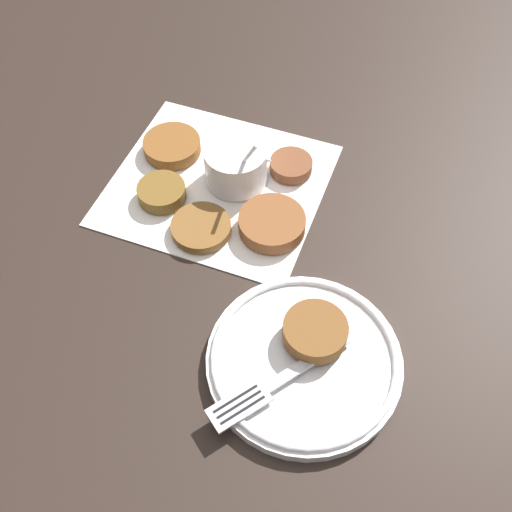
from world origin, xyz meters
TOP-DOWN VIEW (x-y plane):
  - ground_plane at (0.00, 0.00)m, footprint 4.00×4.00m
  - napkin at (-0.00, 0.03)m, footprint 0.32×0.30m
  - sauce_bowl at (0.02, 0.04)m, footprint 0.09×0.08m
  - fritter_0 at (-0.08, 0.08)m, footprint 0.08×0.08m
  - fritter_1 at (0.00, -0.06)m, footprint 0.08×0.08m
  - fritter_2 at (0.09, 0.07)m, footprint 0.06×0.06m
  - fritter_3 at (-0.07, -0.01)m, footprint 0.06×0.06m
  - fritter_4 at (0.09, -0.03)m, footprint 0.09×0.09m
  - serving_plate at (0.16, -0.21)m, footprint 0.22×0.22m
  - fritter_on_plate at (0.17, -0.19)m, footprint 0.07×0.07m
  - fork at (0.13, -0.26)m, footprint 0.14×0.14m

SIDE VIEW (x-z plane):
  - ground_plane at x=0.00m, z-range 0.00..0.00m
  - napkin at x=0.00m, z-range 0.00..0.00m
  - fritter_1 at x=0.00m, z-range 0.00..0.02m
  - serving_plate at x=0.16m, z-range 0.00..0.02m
  - fritter_2 at x=0.09m, z-range 0.00..0.02m
  - fritter_0 at x=-0.08m, z-range 0.00..0.02m
  - fritter_3 at x=-0.07m, z-range 0.00..0.02m
  - fritter_4 at x=0.09m, z-range 0.00..0.02m
  - fork at x=0.13m, z-range 0.02..0.03m
  - sauce_bowl at x=0.02m, z-range -0.02..0.08m
  - fritter_on_plate at x=0.17m, z-range 0.02..0.04m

